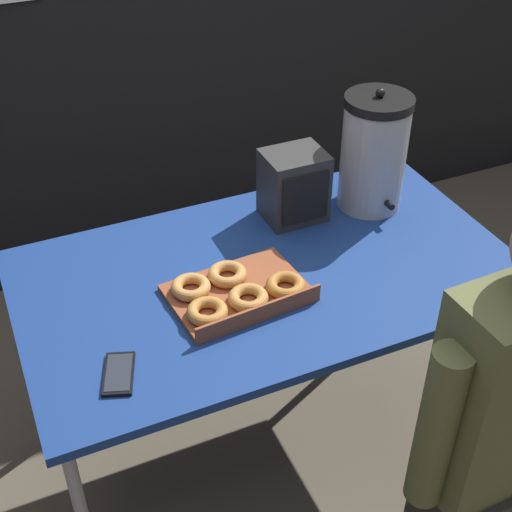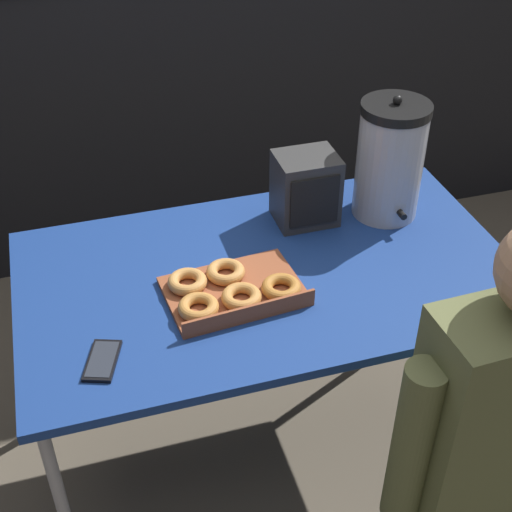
# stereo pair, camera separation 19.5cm
# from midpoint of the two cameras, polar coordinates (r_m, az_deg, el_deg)

# --- Properties ---
(ground_plane) EXTENTS (12.00, 12.00, 0.00)m
(ground_plane) POSITION_cam_midpoint_polar(r_m,az_deg,el_deg) (2.55, -1.51, -15.12)
(ground_plane) COLOR brown
(folding_table) EXTENTS (1.39, 0.80, 0.78)m
(folding_table) POSITION_cam_midpoint_polar(r_m,az_deg,el_deg) (2.03, -1.84, -2.33)
(folding_table) COLOR navy
(folding_table) RESTS_ON ground
(donut_box) EXTENTS (0.38, 0.28, 0.05)m
(donut_box) POSITION_cam_midpoint_polar(r_m,az_deg,el_deg) (1.89, -4.61, -3.03)
(donut_box) COLOR brown
(donut_box) RESTS_ON folding_table
(coffee_urn) EXTENTS (0.21, 0.23, 0.39)m
(coffee_urn) POSITION_cam_midpoint_polar(r_m,az_deg,el_deg) (2.20, 6.89, 8.15)
(coffee_urn) COLOR #B7B7BC
(coffee_urn) RESTS_ON folding_table
(cell_phone) EXTENTS (0.11, 0.15, 0.01)m
(cell_phone) POSITION_cam_midpoint_polar(r_m,az_deg,el_deg) (1.74, -14.13, -9.26)
(cell_phone) COLOR black
(cell_phone) RESTS_ON folding_table
(space_heater) EXTENTS (0.18, 0.16, 0.22)m
(space_heater) POSITION_cam_midpoint_polar(r_m,az_deg,el_deg) (2.16, 0.47, 5.55)
(space_heater) COLOR #333333
(space_heater) RESTS_ON folding_table
(person_seated) EXTENTS (0.57, 0.24, 1.26)m
(person_seated) POSITION_cam_midpoint_polar(r_m,az_deg,el_deg) (1.90, 16.68, -13.00)
(person_seated) COLOR #33332D
(person_seated) RESTS_ON ground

